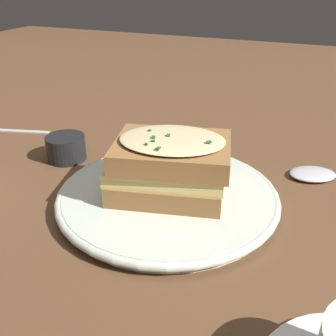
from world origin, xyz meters
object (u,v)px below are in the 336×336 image
(spoon, at_px, (319,174))
(condiment_pot, at_px, (66,148))
(dinner_plate, at_px, (168,196))
(sandwich, at_px, (170,165))

(spoon, relative_size, condiment_pot, 3.04)
(dinner_plate, bearing_deg, spoon, -139.76)
(dinner_plate, distance_m, spoon, 0.22)
(dinner_plate, height_order, spoon, dinner_plate)
(sandwich, xyz_separation_m, condiment_pot, (0.19, -0.05, -0.03))
(sandwich, distance_m, condiment_pot, 0.20)
(sandwich, bearing_deg, dinner_plate, -6.72)
(spoon, height_order, condiment_pot, condiment_pot)
(condiment_pot, bearing_deg, dinner_plate, 164.10)
(sandwich, bearing_deg, condiment_pot, -15.79)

